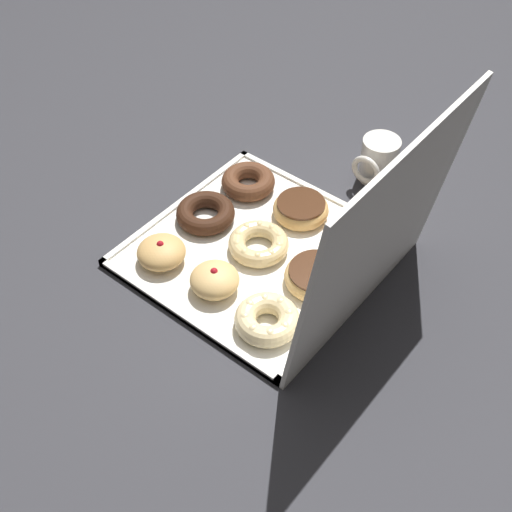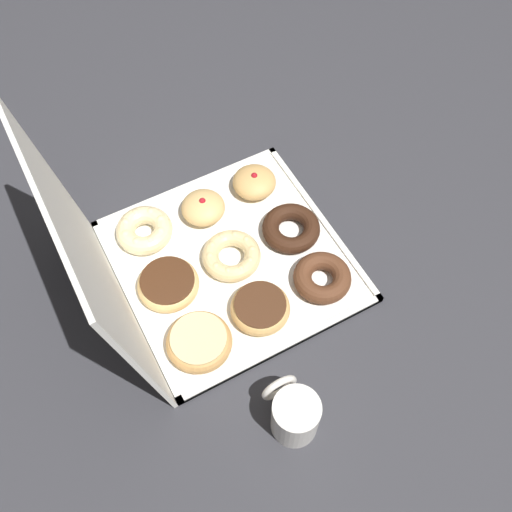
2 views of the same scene
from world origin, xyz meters
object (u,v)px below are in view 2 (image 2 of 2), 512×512
object	(u,v)px
cruller_donut_8	(144,230)
chocolate_frosted_donut_3	(260,308)
cruller_donut_4	(231,255)
chocolate_cake_ring_donut_0	(322,278)
chocolate_frosted_donut_7	(169,285)
chocolate_cake_ring_donut_1	(290,227)
jelly_filled_donut_5	(205,207)
glazed_ring_donut_6	(199,342)
donut_box	(232,261)
jelly_filled_donut_2	(254,182)
coffee_mug	(294,414)

from	to	relation	value
cruller_donut_8	chocolate_frosted_donut_3	bearing A→B (deg)	-155.19
cruller_donut_4	chocolate_cake_ring_donut_0	bearing A→B (deg)	-134.53
chocolate_cake_ring_donut_0	chocolate_frosted_donut_3	size ratio (longest dim) A/B	1.00
chocolate_frosted_donut_7	chocolate_cake_ring_donut_1	bearing A→B (deg)	-88.59
jelly_filled_donut_5	glazed_ring_donut_6	size ratio (longest dim) A/B	0.75
chocolate_frosted_donut_3	jelly_filled_donut_5	world-z (taller)	jelly_filled_donut_5
jelly_filled_donut_5	chocolate_frosted_donut_3	bearing A→B (deg)	177.86
donut_box	cruller_donut_8	xyz separation A→B (m)	(0.14, 0.13, 0.03)
cruller_donut_4	glazed_ring_donut_6	distance (m)	0.19
jelly_filled_donut_2	cruller_donut_4	world-z (taller)	jelly_filled_donut_2
chocolate_frosted_donut_7	cruller_donut_8	distance (m)	0.14
donut_box	chocolate_cake_ring_donut_0	xyz separation A→B (m)	(-0.13, -0.13, 0.02)
jelly_filled_donut_2	cruller_donut_4	xyz separation A→B (m)	(-0.14, 0.12, -0.01)
cruller_donut_4	jelly_filled_donut_5	bearing A→B (deg)	-1.86
cruller_donut_4	jelly_filled_donut_5	distance (m)	0.13
donut_box	jelly_filled_donut_5	xyz separation A→B (m)	(0.13, -0.00, 0.03)
jelly_filled_donut_5	coffee_mug	xyz separation A→B (m)	(-0.46, 0.06, 0.02)
cruller_donut_8	coffee_mug	distance (m)	0.48
jelly_filled_donut_2	glazed_ring_donut_6	size ratio (longest dim) A/B	0.76
donut_box	coffee_mug	world-z (taller)	coffee_mug
jelly_filled_donut_5	chocolate_frosted_donut_7	size ratio (longest dim) A/B	0.76
cruller_donut_4	chocolate_frosted_donut_7	world-z (taller)	chocolate_frosted_donut_7
chocolate_cake_ring_donut_0	cruller_donut_4	bearing A→B (deg)	45.47
chocolate_cake_ring_donut_1	chocolate_frosted_donut_7	bearing A→B (deg)	91.41
chocolate_cake_ring_donut_0	chocolate_frosted_donut_7	xyz separation A→B (m)	(0.13, 0.26, 0.00)
chocolate_cake_ring_donut_1	cruller_donut_4	distance (m)	0.14
cruller_donut_8	coffee_mug	size ratio (longest dim) A/B	1.13
chocolate_frosted_donut_3	cruller_donut_4	bearing A→B (deg)	-2.42
chocolate_frosted_donut_3	glazed_ring_donut_6	size ratio (longest dim) A/B	0.93
chocolate_cake_ring_donut_1	chocolate_frosted_donut_3	world-z (taller)	chocolate_frosted_donut_3
chocolate_cake_ring_donut_0	cruller_donut_8	bearing A→B (deg)	44.38
chocolate_frosted_donut_3	chocolate_frosted_donut_7	xyz separation A→B (m)	(0.13, 0.13, -0.00)
cruller_donut_8	chocolate_cake_ring_donut_1	bearing A→B (deg)	-116.49
chocolate_cake_ring_donut_0	cruller_donut_8	size ratio (longest dim) A/B	0.99
donut_box	chocolate_frosted_donut_3	xyz separation A→B (m)	(-0.13, 0.01, 0.02)
jelly_filled_donut_2	donut_box	bearing A→B (deg)	137.59
chocolate_cake_ring_donut_1	jelly_filled_donut_5	distance (m)	0.18
chocolate_frosted_donut_7	cruller_donut_8	xyz separation A→B (m)	(0.14, -0.01, 0.00)
donut_box	coffee_mug	xyz separation A→B (m)	(-0.33, 0.05, 0.05)
jelly_filled_donut_5	donut_box	bearing A→B (deg)	178.19
chocolate_cake_ring_donut_0	coffee_mug	xyz separation A→B (m)	(-0.21, 0.18, 0.02)
donut_box	chocolate_frosted_donut_7	bearing A→B (deg)	90.95
chocolate_cake_ring_donut_0	chocolate_cake_ring_donut_1	world-z (taller)	chocolate_cake_ring_donut_0
jelly_filled_donut_5	coffee_mug	size ratio (longest dim) A/B	0.90
cruller_donut_4	chocolate_frosted_donut_7	xyz separation A→B (m)	(-0.00, 0.13, 0.00)
glazed_ring_donut_6	jelly_filled_donut_5	bearing A→B (deg)	-27.94
jelly_filled_donut_5	cruller_donut_8	world-z (taller)	jelly_filled_donut_5
cruller_donut_4	cruller_donut_8	distance (m)	0.19
chocolate_frosted_donut_3	coffee_mug	bearing A→B (deg)	166.59
jelly_filled_donut_2	jelly_filled_donut_5	world-z (taller)	jelly_filled_donut_5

